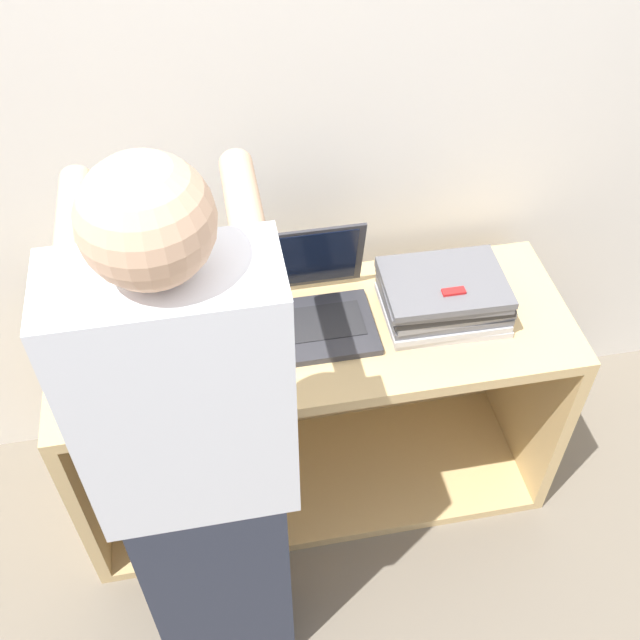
% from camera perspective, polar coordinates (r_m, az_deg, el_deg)
% --- Properties ---
extents(ground_plane, '(12.00, 12.00, 0.00)m').
position_cam_1_polar(ground_plane, '(2.46, 0.78, -16.72)').
color(ground_plane, '#756B5B').
extents(wall_back, '(8.00, 0.05, 2.40)m').
position_cam_1_polar(wall_back, '(1.99, -2.37, 16.20)').
color(wall_back, silver).
rests_on(wall_back, ground_plane).
extents(cart, '(1.41, 0.50, 0.72)m').
position_cam_1_polar(cart, '(2.33, -0.65, -5.71)').
color(cart, tan).
rests_on(cart, ground_plane).
extents(laptop_open, '(0.32, 0.29, 0.25)m').
position_cam_1_polar(laptop_open, '(2.01, -0.64, 1.12)').
color(laptop_open, '#333338').
rests_on(laptop_open, cart).
extents(laptop_stack_left, '(0.35, 0.26, 0.08)m').
position_cam_1_polar(laptop_stack_left, '(1.97, -10.50, -1.45)').
color(laptop_stack_left, slate).
rests_on(laptop_stack_left, cart).
extents(laptop_stack_right, '(0.35, 0.25, 0.14)m').
position_cam_1_polar(laptop_stack_right, '(2.03, 9.37, 1.81)').
color(laptop_stack_right, '#B7B7BC').
rests_on(laptop_stack_right, cart).
extents(person, '(0.40, 0.53, 1.60)m').
position_cam_1_polar(person, '(1.66, -9.10, -11.62)').
color(person, '#2D3342').
rests_on(person, ground_plane).
extents(inventory_tag, '(0.06, 0.02, 0.01)m').
position_cam_1_polar(inventory_tag, '(1.95, 10.15, 2.16)').
color(inventory_tag, red).
rests_on(inventory_tag, laptop_stack_right).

